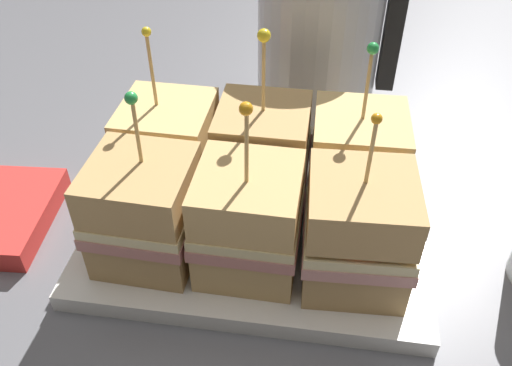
% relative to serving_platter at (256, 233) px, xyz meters
% --- Properties ---
extents(ground_plane, '(6.00, 6.00, 0.00)m').
position_rel_serving_platter_xyz_m(ground_plane, '(0.00, 0.00, -0.01)').
color(ground_plane, slate).
extents(serving_platter, '(0.33, 0.22, 0.02)m').
position_rel_serving_platter_xyz_m(serving_platter, '(0.00, 0.00, 0.00)').
color(serving_platter, white).
rests_on(serving_platter, ground_plane).
extents(sandwich_front_left, '(0.09, 0.09, 0.17)m').
position_rel_serving_platter_xyz_m(sandwich_front_left, '(-0.09, -0.05, 0.06)').
color(sandwich_front_left, tan).
rests_on(sandwich_front_left, serving_platter).
extents(sandwich_front_center, '(0.09, 0.09, 0.17)m').
position_rel_serving_platter_xyz_m(sandwich_front_center, '(-0.00, -0.04, 0.06)').
color(sandwich_front_center, tan).
rests_on(sandwich_front_center, serving_platter).
extents(sandwich_front_right, '(0.09, 0.09, 0.17)m').
position_rel_serving_platter_xyz_m(sandwich_front_right, '(0.09, -0.05, 0.06)').
color(sandwich_front_right, tan).
rests_on(sandwich_front_right, serving_platter).
extents(sandwich_back_left, '(0.09, 0.09, 0.18)m').
position_rel_serving_platter_xyz_m(sandwich_back_left, '(-0.09, 0.04, 0.06)').
color(sandwich_back_left, tan).
rests_on(sandwich_back_left, serving_platter).
extents(sandwich_back_center, '(0.09, 0.09, 0.18)m').
position_rel_serving_platter_xyz_m(sandwich_back_center, '(-0.00, 0.05, 0.06)').
color(sandwich_back_center, tan).
rests_on(sandwich_back_center, serving_platter).
extents(sandwich_back_right, '(0.09, 0.09, 0.18)m').
position_rel_serving_platter_xyz_m(sandwich_back_right, '(0.09, 0.05, 0.06)').
color(sandwich_back_right, tan).
rests_on(sandwich_back_right, serving_platter).
extents(kettle_steel, '(0.16, 0.14, 0.26)m').
position_rel_serving_platter_xyz_m(kettle_steel, '(0.04, 0.22, 0.11)').
color(kettle_steel, '#B7BABF').
rests_on(kettle_steel, ground_plane).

